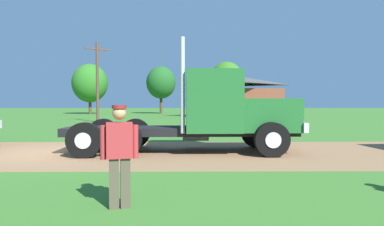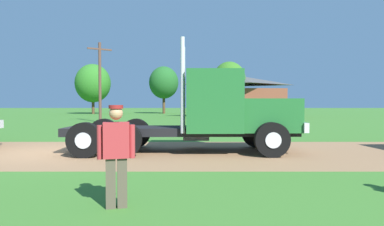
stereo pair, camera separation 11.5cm
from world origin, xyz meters
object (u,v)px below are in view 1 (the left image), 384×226
Objects in this scene: truck_foreground_white at (214,114)px; visitor_walking_mid at (119,152)px; utility_pole_near at (97,80)px; shed_building at (236,97)px.

visitor_walking_mid is at bearing -108.34° from truck_foreground_white.
truck_foreground_white is 1.14× the size of utility_pole_near.
truck_foreground_white is at bearing -62.99° from utility_pole_near.
utility_pole_near is (-9.14, 17.92, 2.49)m from truck_foreground_white.
shed_building is at bearing 80.11° from truck_foreground_white.
visitor_walking_mid is at bearing -101.35° from shed_building.
truck_foreground_white is 31.19m from shed_building.
utility_pole_near is (-7.09, 24.10, 2.91)m from visitor_walking_mid.
utility_pole_near reaches higher than visitor_walking_mid.
truck_foreground_white is 4.80× the size of visitor_walking_mid.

